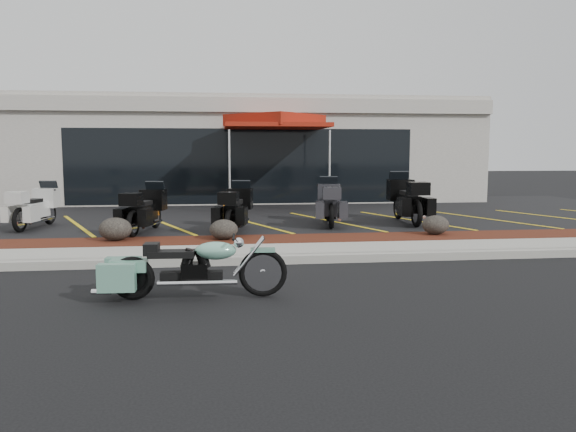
{
  "coord_description": "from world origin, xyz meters",
  "views": [
    {
      "loc": [
        -0.81,
        -9.08,
        2.04
      ],
      "look_at": [
        0.45,
        1.2,
        0.83
      ],
      "focal_mm": 35.0,
      "sensor_mm": 36.0,
      "label": 1
    }
  ],
  "objects": [
    {
      "name": "boulder_right",
      "position": [
        4.02,
        2.95,
        0.38
      ],
      "size": [
        0.61,
        0.51,
        0.43
      ],
      "primitive_type": "ellipsoid",
      "color": "black",
      "rests_on": "mulch_bed"
    },
    {
      "name": "popup_canopy",
      "position": [
        1.04,
        9.48,
        2.93
      ],
      "size": [
        4.12,
        4.12,
        3.06
      ],
      "rotation": [
        0.0,
        0.0,
        0.3
      ],
      "color": "silver",
      "rests_on": "upper_lot"
    },
    {
      "name": "touring_black_mid",
      "position": [
        -0.27,
        4.78,
        0.73
      ],
      "size": [
        1.19,
        2.13,
        1.17
      ],
      "primitive_type": null,
      "rotation": [
        0.0,
        0.0,
        1.35
      ],
      "color": "black",
      "rests_on": "upper_lot"
    },
    {
      "name": "boulder_left",
      "position": [
        -2.99,
        2.94,
        0.4
      ],
      "size": [
        0.68,
        0.57,
        0.48
      ],
      "primitive_type": "ellipsoid",
      "color": "black",
      "rests_on": "mulch_bed"
    },
    {
      "name": "hero_cruiser",
      "position": [
        -0.22,
        -1.43,
        0.45
      ],
      "size": [
        2.56,
        0.74,
        0.89
      ],
      "primitive_type": null,
      "rotation": [
        0.0,
        0.0,
        -0.04
      ],
      "color": "#72B197",
      "rests_on": "ground"
    },
    {
      "name": "boulder_mid",
      "position": [
        -0.73,
        2.81,
        0.37
      ],
      "size": [
        0.6,
        0.5,
        0.43
      ],
      "primitive_type": "ellipsoid",
      "color": "black",
      "rests_on": "mulch_bed"
    },
    {
      "name": "ground",
      "position": [
        0.0,
        0.0,
        0.0
      ],
      "size": [
        90.0,
        90.0,
        0.0
      ],
      "primitive_type": "plane",
      "color": "black",
      "rests_on": "ground"
    },
    {
      "name": "dealership_building",
      "position": [
        0.0,
        14.47,
        2.01
      ],
      "size": [
        18.0,
        8.16,
        4.0
      ],
      "color": "#9A968B",
      "rests_on": "ground"
    },
    {
      "name": "traffic_cone",
      "position": [
        -0.66,
        7.32,
        0.35
      ],
      "size": [
        0.41,
        0.41,
        0.4
      ],
      "primitive_type": "cone",
      "rotation": [
        0.0,
        0.0,
        -0.28
      ],
      "color": "orange",
      "rests_on": "upper_lot"
    },
    {
      "name": "mulch_bed",
      "position": [
        0.0,
        2.8,
        0.08
      ],
      "size": [
        24.0,
        1.2,
        0.16
      ],
      "primitive_type": "cube",
      "color": "#3C180D",
      "rests_on": "ground"
    },
    {
      "name": "touring_black_rear",
      "position": [
        4.11,
        5.88,
        0.82
      ],
      "size": [
        0.98,
        2.33,
        1.33
      ],
      "primitive_type": null,
      "rotation": [
        0.0,
        0.0,
        1.53
      ],
      "color": "black",
      "rests_on": "upper_lot"
    },
    {
      "name": "touring_white",
      "position": [
        -5.15,
        5.86,
        0.72
      ],
      "size": [
        1.1,
        2.05,
        1.13
      ],
      "primitive_type": null,
      "rotation": [
        0.0,
        0.0,
        1.38
      ],
      "color": "silver",
      "rests_on": "upper_lot"
    },
    {
      "name": "curb",
      "position": [
        0.0,
        0.9,
        0.07
      ],
      "size": [
        24.0,
        0.25,
        0.15
      ],
      "primitive_type": "cube",
      "color": "gray",
      "rests_on": "ground"
    },
    {
      "name": "upper_lot",
      "position": [
        0.0,
        8.2,
        0.07
      ],
      "size": [
        26.0,
        9.6,
        0.15
      ],
      "primitive_type": "cube",
      "color": "black",
      "rests_on": "ground"
    },
    {
      "name": "touring_black_front",
      "position": [
        -2.37,
        4.81,
        0.73
      ],
      "size": [
        1.19,
        2.11,
        1.16
      ],
      "primitive_type": null,
      "rotation": [
        0.0,
        0.0,
        1.34
      ],
      "color": "black",
      "rests_on": "upper_lot"
    },
    {
      "name": "touring_grey",
      "position": [
        2.09,
        5.66,
        0.76
      ],
      "size": [
        1.09,
        2.18,
        1.21
      ],
      "primitive_type": null,
      "rotation": [
        0.0,
        0.0,
        1.43
      ],
      "color": "#2B2B2F",
      "rests_on": "upper_lot"
    },
    {
      "name": "sidewalk",
      "position": [
        0.0,
        1.6,
        0.07
      ],
      "size": [
        24.0,
        1.2,
        0.15
      ],
      "primitive_type": "cube",
      "color": "gray",
      "rests_on": "ground"
    }
  ]
}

